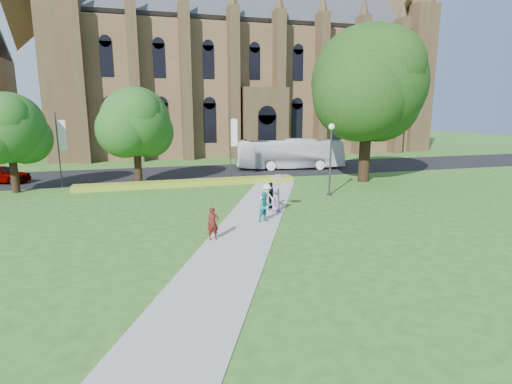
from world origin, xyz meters
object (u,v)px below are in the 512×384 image
object	(u,v)px
tour_coach	(290,154)
car_0	(2,174)
streetlamp	(331,151)
large_tree	(368,83)
pedestrian_0	(213,224)

from	to	relation	value
tour_coach	car_0	bearing A→B (deg)	101.54
car_0	streetlamp	bearing A→B (deg)	-97.27
large_tree	pedestrian_0	bearing A→B (deg)	-141.43
streetlamp	pedestrian_0	distance (m)	12.98
large_tree	car_0	xyz separation A→B (m)	(-30.28, 7.68, -7.57)
tour_coach	pedestrian_0	size ratio (longest dim) A/B	7.18
car_0	pedestrian_0	world-z (taller)	pedestrian_0
large_tree	car_0	distance (m)	32.14
streetlamp	car_0	bearing A→B (deg)	153.83
large_tree	tour_coach	xyz separation A→B (m)	(-3.57, 8.86, -6.76)
streetlamp	tour_coach	bearing A→B (deg)	81.78
tour_coach	streetlamp	bearing A→B (deg)	-179.24
large_tree	tour_coach	size ratio (longest dim) A/B	1.16
large_tree	car_0	size ratio (longest dim) A/B	2.91
car_0	pedestrian_0	xyz separation A→B (m)	(14.76, -20.05, 0.04)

